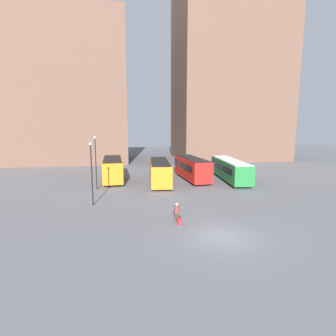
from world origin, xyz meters
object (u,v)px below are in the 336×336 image
bus_2 (192,168)px  lamp_post_1 (96,159)px  traveler (177,211)px  bus_1 (160,171)px  lamp_post_0 (92,169)px  suitcase (180,221)px  bus_0 (113,169)px  bus_3 (230,169)px

bus_2 → lamp_post_1: size_ratio=1.53×
traveler → bus_1: bearing=11.9°
lamp_post_0 → bus_1: bearing=49.2°
bus_2 → traveler: size_ratio=6.09×
bus_1 → traveler: bearing=-177.8°
traveler → suitcase: traveler is taller
suitcase → bus_2: bearing=-3.3°
suitcase → lamp_post_1: (-7.49, 12.96, 3.43)m
bus_2 → lamp_post_0: bearing=126.1°
traveler → bus_0: bearing=32.1°
suitcase → traveler: bearing=28.9°
bus_3 → suitcase: size_ratio=14.77×
suitcase → bus_3: bearing=-19.7°
traveler → lamp_post_0: (-7.08, 5.87, 2.60)m
traveler → lamp_post_0: bearing=64.7°
bus_0 → lamp_post_0: (-1.44, -11.74, 1.86)m
bus_3 → bus_0: bearing=86.5°
bus_2 → bus_3: 5.38m
bus_3 → traveler: size_ratio=7.32×
bus_1 → bus_3: bus_1 is taller
bus_3 → traveler: (-10.74, -15.16, -0.63)m
bus_0 → bus_2: bus_0 is taller
bus_2 → bus_3: bearing=-107.7°
bus_3 → suitcase: (-10.61, -15.66, -1.30)m
bus_2 → lamp_post_0: 16.55m
bus_3 → traveler: bus_3 is taller
bus_2 → lamp_post_1: (-12.87, -3.98, 2.02)m
bus_0 → traveler: bearing=-164.7°
bus_3 → lamp_post_0: lamp_post_0 is taller
bus_0 → bus_3: size_ratio=0.80×
bus_0 → bus_1: bearing=-116.2°
bus_3 → lamp_post_1: bearing=103.5°
bus_1 → suitcase: (-0.52, -15.33, -1.34)m
bus_3 → traveler: 18.59m
lamp_post_1 → bus_1: bearing=16.5°
lamp_post_1 → bus_0: bearing=71.6°
bus_0 → bus_2: size_ratio=0.96×
traveler → lamp_post_0: lamp_post_0 is taller
bus_2 → traveler: bus_2 is taller
bus_1 → lamp_post_0: bearing=144.0°
traveler → suitcase: bearing=-151.1°
bus_3 → lamp_post_1: lamp_post_1 is taller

